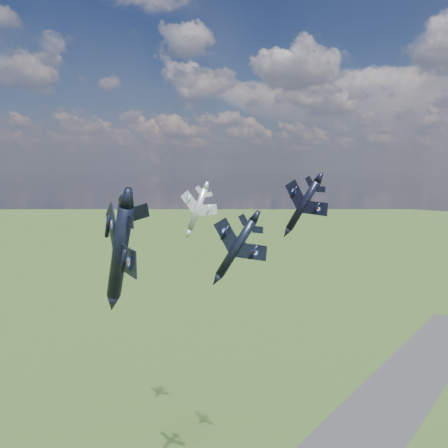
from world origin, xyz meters
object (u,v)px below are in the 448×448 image
Objects in this scene: jet_high_navy at (303,205)px; jet_left_silver at (197,209)px; jet_right_navy at (120,253)px; jet_lead_navy at (236,248)px.

jet_left_silver is (-29.28, 4.32, -2.74)m from jet_high_navy.
jet_right_navy is at bearing -85.83° from jet_high_navy.
jet_high_navy is (4.70, 12.99, 6.32)m from jet_lead_navy.
jet_lead_navy is at bearing -52.66° from jet_left_silver.
jet_right_navy reaches higher than jet_left_silver.
jet_lead_navy is at bearing 128.33° from jet_right_navy.
jet_right_navy is 1.05× the size of jet_high_navy.
jet_lead_navy is 15.19m from jet_high_navy.
jet_right_navy is 1.02× the size of jet_left_silver.
jet_left_silver is at bearing 146.48° from jet_right_navy.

